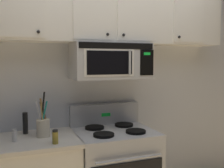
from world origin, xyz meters
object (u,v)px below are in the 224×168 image
at_px(over_range_microwave, 110,61).
at_px(pepper_mill, 25,123).
at_px(utensil_crock_cream, 43,125).
at_px(salt_shaker, 14,136).
at_px(spice_jar, 55,137).

relative_size(over_range_microwave, pepper_mill, 3.81).
relative_size(utensil_crock_cream, salt_shaker, 3.82).
distance_m(over_range_microwave, salt_shaker, 1.12).
relative_size(over_range_microwave, salt_shaker, 7.19).
xyz_separation_m(salt_shaker, pepper_mill, (0.10, 0.23, 0.05)).
xyz_separation_m(over_range_microwave, salt_shaker, (-0.91, -0.15, -0.62)).
xyz_separation_m(utensil_crock_cream, spice_jar, (0.07, -0.25, -0.05)).
bearing_deg(over_range_microwave, salt_shaker, -170.66).
relative_size(salt_shaker, spice_jar, 0.92).
height_order(utensil_crock_cream, salt_shaker, utensil_crock_cream).
bearing_deg(spice_jar, over_range_microwave, 28.71).
bearing_deg(over_range_microwave, utensil_crock_cream, -173.17).
distance_m(utensil_crock_cream, pepper_mill, 0.21).
height_order(salt_shaker, pepper_mill, pepper_mill).
bearing_deg(utensil_crock_cream, salt_shaker, -163.95).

